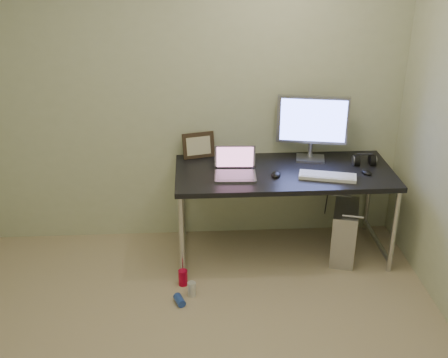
# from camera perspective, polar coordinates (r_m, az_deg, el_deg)

# --- Properties ---
(wall_back) EXTENTS (3.50, 0.02, 2.50)m
(wall_back) POSITION_cam_1_polar(r_m,az_deg,el_deg) (4.59, -3.37, 8.28)
(wall_back) COLOR beige
(wall_back) RESTS_ON ground
(desk) EXTENTS (1.72, 0.75, 0.75)m
(desk) POSITION_cam_1_polar(r_m,az_deg,el_deg) (4.50, 6.11, 0.01)
(desk) COLOR black
(desk) RESTS_ON ground
(tower_computer) EXTENTS (0.31, 0.47, 0.48)m
(tower_computer) POSITION_cam_1_polar(r_m,az_deg,el_deg) (4.72, 12.13, -5.28)
(tower_computer) COLOR silver
(tower_computer) RESTS_ON ground
(cable_a) EXTENTS (0.01, 0.16, 0.69)m
(cable_a) POSITION_cam_1_polar(r_m,az_deg,el_deg) (4.99, 10.54, -1.18)
(cable_a) COLOR black
(cable_a) RESTS_ON ground
(cable_b) EXTENTS (0.02, 0.11, 0.71)m
(cable_b) POSITION_cam_1_polar(r_m,az_deg,el_deg) (5.01, 11.58, -1.46)
(cable_b) COLOR black
(cable_b) RESTS_ON ground
(can_red) EXTENTS (0.08, 0.08, 0.13)m
(can_red) POSITION_cam_1_polar(r_m,az_deg,el_deg) (4.37, -4.19, -9.96)
(can_red) COLOR #B7062A
(can_red) RESTS_ON ground
(can_white) EXTENTS (0.07, 0.07, 0.11)m
(can_white) POSITION_cam_1_polar(r_m,az_deg,el_deg) (4.26, -3.30, -11.09)
(can_white) COLOR silver
(can_white) RESTS_ON ground
(can_blue) EXTENTS (0.10, 0.13, 0.06)m
(can_blue) POSITION_cam_1_polar(r_m,az_deg,el_deg) (4.20, -4.54, -12.17)
(can_blue) COLOR #2645AB
(can_blue) RESTS_ON ground
(laptop) EXTENTS (0.33, 0.28, 0.22)m
(laptop) POSITION_cam_1_polar(r_m,az_deg,el_deg) (4.35, 1.14, 1.06)
(laptop) COLOR #9C9CA3
(laptop) RESTS_ON desk
(monitor) EXTENTS (0.57, 0.21, 0.54)m
(monitor) POSITION_cam_1_polar(r_m,az_deg,el_deg) (4.61, 8.98, 5.65)
(monitor) COLOR #9C9CA3
(monitor) RESTS_ON desk
(keyboard) EXTENTS (0.46, 0.25, 0.03)m
(keyboard) POSITION_cam_1_polar(r_m,az_deg,el_deg) (4.38, 10.47, 0.27)
(keyboard) COLOR white
(keyboard) RESTS_ON desk
(mouse_right) EXTENTS (0.09, 0.12, 0.04)m
(mouse_right) POSITION_cam_1_polar(r_m,az_deg,el_deg) (4.52, 14.30, 0.75)
(mouse_right) COLOR black
(mouse_right) RESTS_ON desk
(mouse_left) EXTENTS (0.10, 0.13, 0.04)m
(mouse_left) POSITION_cam_1_polar(r_m,az_deg,el_deg) (4.36, 5.30, 0.55)
(mouse_left) COLOR black
(mouse_left) RESTS_ON desk
(headphones) EXTENTS (0.18, 0.11, 0.12)m
(headphones) POSITION_cam_1_polar(r_m,az_deg,el_deg) (4.69, 14.05, 1.84)
(headphones) COLOR black
(headphones) RESTS_ON desk
(picture_frame) EXTENTS (0.28, 0.14, 0.22)m
(picture_frame) POSITION_cam_1_polar(r_m,az_deg,el_deg) (4.66, -2.60, 3.44)
(picture_frame) COLOR black
(picture_frame) RESTS_ON desk
(webcam) EXTENTS (0.04, 0.04, 0.11)m
(webcam) POSITION_cam_1_polar(r_m,az_deg,el_deg) (4.60, 0.51, 2.88)
(webcam) COLOR silver
(webcam) RESTS_ON desk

